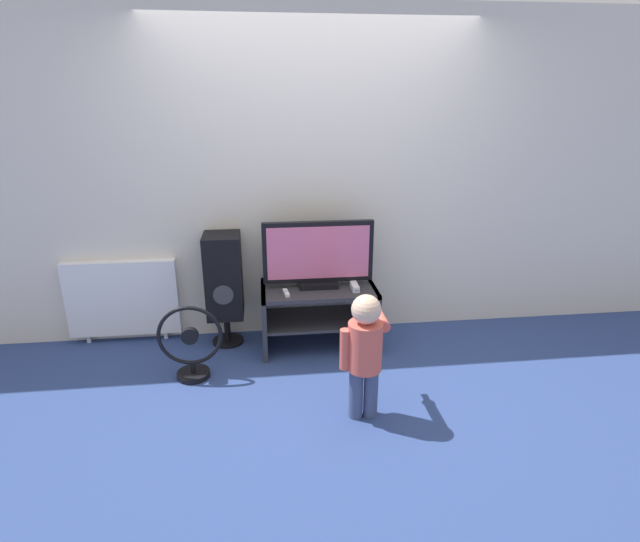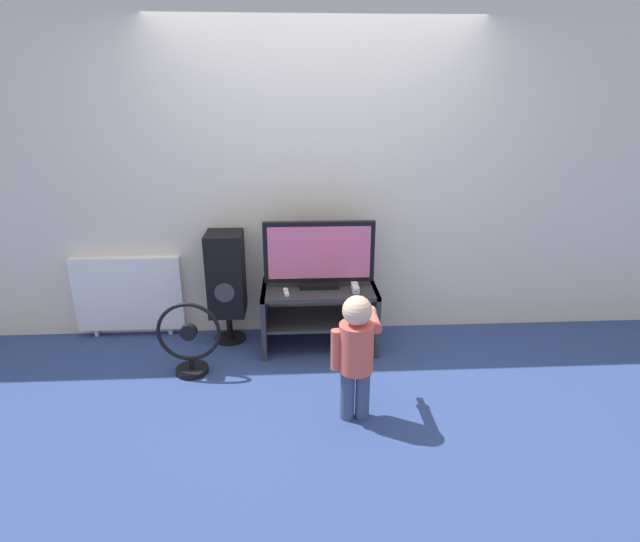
# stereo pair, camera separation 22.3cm
# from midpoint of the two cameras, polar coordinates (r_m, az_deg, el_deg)

# --- Properties ---
(ground_plane) EXTENTS (16.00, 16.00, 0.00)m
(ground_plane) POSITION_cam_midpoint_polar(r_m,az_deg,el_deg) (3.94, -1.38, -10.14)
(ground_plane) COLOR navy
(wall_back) EXTENTS (10.00, 0.06, 2.60)m
(wall_back) POSITION_cam_midpoint_polar(r_m,az_deg,el_deg) (4.06, -2.34, 10.35)
(wall_back) COLOR silver
(wall_back) RESTS_ON ground_plane
(tv_stand) EXTENTS (0.91, 0.52, 0.51)m
(tv_stand) POSITION_cam_midpoint_polar(r_m,az_deg,el_deg) (4.02, -1.77, -4.23)
(tv_stand) COLOR #2D2D33
(tv_stand) RESTS_ON ground_plane
(television) EXTENTS (0.86, 0.20, 0.53)m
(television) POSITION_cam_midpoint_polar(r_m,az_deg,el_deg) (3.88, -1.87, 1.83)
(television) COLOR black
(television) RESTS_ON tv_stand
(game_console) EXTENTS (0.05, 0.16, 0.04)m
(game_console) POSITION_cam_midpoint_polar(r_m,az_deg,el_deg) (3.89, 2.34, -1.83)
(game_console) COLOR white
(game_console) RESTS_ON tv_stand
(remote_primary) EXTENTS (0.05, 0.13, 0.03)m
(remote_primary) POSITION_cam_midpoint_polar(r_m,az_deg,el_deg) (3.82, -5.56, -2.52)
(remote_primary) COLOR white
(remote_primary) RESTS_ON tv_stand
(child) EXTENTS (0.32, 0.47, 0.84)m
(child) POSITION_cam_midpoint_polar(r_m,az_deg,el_deg) (3.09, 3.08, -8.64)
(child) COLOR #3F4C72
(child) RESTS_ON ground_plane
(speaker_tower) EXTENTS (0.29, 0.32, 0.93)m
(speaker_tower) POSITION_cam_midpoint_polar(r_m,az_deg,el_deg) (4.06, -12.49, -0.77)
(speaker_tower) COLOR black
(speaker_tower) RESTS_ON ground_plane
(floor_fan) EXTENTS (0.46, 0.24, 0.56)m
(floor_fan) POSITION_cam_midpoint_polar(r_m,az_deg,el_deg) (3.75, -16.23, -8.25)
(floor_fan) COLOR black
(floor_fan) RESTS_ON ground_plane
(radiator) EXTENTS (0.89, 0.08, 0.69)m
(radiator) POSITION_cam_midpoint_polar(r_m,az_deg,el_deg) (4.42, -22.98, -2.93)
(radiator) COLOR white
(radiator) RESTS_ON ground_plane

